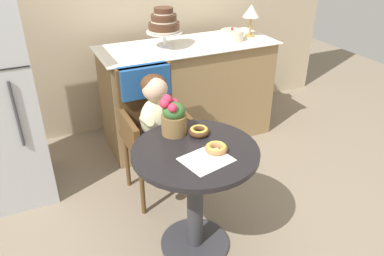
{
  "coord_description": "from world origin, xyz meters",
  "views": [
    {
      "loc": [
        -0.78,
        -1.61,
        1.84
      ],
      "look_at": [
        0.05,
        0.15,
        0.77
      ],
      "focal_mm": 35.47,
      "sensor_mm": 36.0,
      "label": 1
    }
  ],
  "objects": [
    {
      "name": "seated_child",
      "position": [
        -0.02,
        0.55,
        0.68
      ],
      "size": [
        0.27,
        0.32,
        0.73
      ],
      "color": "beige",
      "rests_on": "ground"
    },
    {
      "name": "donut_mid",
      "position": [
        0.09,
        0.14,
        0.74
      ],
      "size": [
        0.13,
        0.13,
        0.04
      ],
      "color": "#4C2D19",
      "rests_on": "cafe_table"
    },
    {
      "name": "wicker_chair",
      "position": [
        -0.02,
        0.7,
        0.64
      ],
      "size": [
        0.42,
        0.45,
        0.95
      ],
      "rotation": [
        0.0,
        0.0,
        -0.09
      ],
      "color": "brown",
      "rests_on": "ground"
    },
    {
      "name": "display_counter",
      "position": [
        0.55,
        1.3,
        0.45
      ],
      "size": [
        1.56,
        0.62,
        0.9
      ],
      "color": "#93754C",
      "rests_on": "ground"
    },
    {
      "name": "round_layer_cake",
      "position": [
        0.96,
        1.26,
        0.94
      ],
      "size": [
        0.21,
        0.21,
        0.11
      ],
      "color": "beige",
      "rests_on": "display_counter"
    },
    {
      "name": "flower_vase",
      "position": [
        -0.04,
        0.22,
        0.83
      ],
      "size": [
        0.16,
        0.15,
        0.24
      ],
      "color": "brown",
      "rests_on": "cafe_table"
    },
    {
      "name": "donut_front",
      "position": [
        0.1,
        -0.07,
        0.74
      ],
      "size": [
        0.13,
        0.13,
        0.04
      ],
      "color": "#AD7542",
      "rests_on": "cafe_table"
    },
    {
      "name": "ground_plane",
      "position": [
        0.0,
        0.0,
        0.0
      ],
      "size": [
        8.0,
        8.0,
        0.0
      ],
      "primitive_type": "plane",
      "color": "gray"
    },
    {
      "name": "paper_napkin",
      "position": [
        0.01,
        -0.12,
        0.72
      ],
      "size": [
        0.29,
        0.26,
        0.0
      ],
      "primitive_type": "cube",
      "rotation": [
        0.0,
        0.0,
        0.22
      ],
      "color": "white",
      "rests_on": "cafe_table"
    },
    {
      "name": "table_lamp",
      "position": [
        1.18,
        1.3,
        1.12
      ],
      "size": [
        0.15,
        0.15,
        0.28
      ],
      "color": "#B28C47",
      "rests_on": "display_counter"
    },
    {
      "name": "cafe_table",
      "position": [
        0.0,
        0.0,
        0.51
      ],
      "size": [
        0.72,
        0.72,
        0.72
      ],
      "color": "black",
      "rests_on": "ground"
    },
    {
      "name": "tiered_cake_stand",
      "position": [
        0.34,
        1.3,
        1.1
      ],
      "size": [
        0.3,
        0.3,
        0.33
      ],
      "color": "silver",
      "rests_on": "display_counter"
    }
  ]
}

